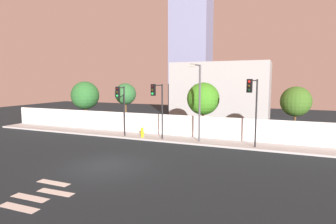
# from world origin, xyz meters

# --- Properties ---
(ground_plane) EXTENTS (80.00, 80.00, 0.00)m
(ground_plane) POSITION_xyz_m (0.00, 0.00, 0.00)
(ground_plane) COLOR black
(sidewalk) EXTENTS (36.00, 2.40, 0.15)m
(sidewalk) POSITION_xyz_m (0.00, 8.20, 0.07)
(sidewalk) COLOR #AAAAAA
(sidewalk) RESTS_ON ground
(perimeter_wall) EXTENTS (36.00, 0.18, 1.80)m
(perimeter_wall) POSITION_xyz_m (0.00, 9.49, 1.05)
(perimeter_wall) COLOR silver
(perimeter_wall) RESTS_ON sidewalk
(crosswalk_marking) EXTENTS (2.78, 3.01, 0.01)m
(crosswalk_marking) POSITION_xyz_m (-0.22, -4.53, 0.00)
(crosswalk_marking) COLOR silver
(crosswalk_marking) RESTS_ON ground
(traffic_light_left) EXTENTS (0.36, 1.41, 4.31)m
(traffic_light_left) POSITION_xyz_m (-3.26, 6.90, 3.31)
(traffic_light_left) COLOR black
(traffic_light_left) RESTS_ON sidewalk
(traffic_light_center) EXTENTS (0.47, 1.49, 4.53)m
(traffic_light_center) POSITION_xyz_m (0.15, 6.87, 3.47)
(traffic_light_center) COLOR black
(traffic_light_center) RESTS_ON sidewalk
(traffic_light_right) EXTENTS (0.60, 1.82, 4.90)m
(traffic_light_right) POSITION_xyz_m (7.44, 6.72, 3.74)
(traffic_light_right) COLOR black
(traffic_light_right) RESTS_ON sidewalk
(street_lamp_curbside) EXTENTS (0.66, 1.82, 6.02)m
(street_lamp_curbside) POSITION_xyz_m (3.33, 7.50, 3.74)
(street_lamp_curbside) COLOR #4C4C51
(street_lamp_curbside) RESTS_ON sidewalk
(fire_hydrant) EXTENTS (0.44, 0.26, 0.85)m
(fire_hydrant) POSITION_xyz_m (-1.60, 7.56, 0.60)
(fire_hydrant) COLOR gold
(fire_hydrant) RESTS_ON sidewalk
(roadside_tree_leftmost) EXTENTS (2.94, 2.94, 4.88)m
(roadside_tree_leftmost) POSITION_xyz_m (-10.02, 10.68, 3.40)
(roadside_tree_leftmost) COLOR brown
(roadside_tree_leftmost) RESTS_ON ground
(roadside_tree_midleft) EXTENTS (2.10, 2.10, 4.70)m
(roadside_tree_midleft) POSITION_xyz_m (-5.08, 10.68, 3.62)
(roadside_tree_midleft) COLOR brown
(roadside_tree_midleft) RESTS_ON ground
(roadside_tree_midright) EXTENTS (2.87, 2.87, 4.80)m
(roadside_tree_midright) POSITION_xyz_m (2.85, 10.68, 3.35)
(roadside_tree_midright) COLOR brown
(roadside_tree_midright) RESTS_ON ground
(roadside_tree_rightmost) EXTENTS (2.34, 2.34, 4.50)m
(roadside_tree_rightmost) POSITION_xyz_m (10.30, 10.68, 3.32)
(roadside_tree_rightmost) COLOR brown
(roadside_tree_rightmost) RESTS_ON ground
(low_building_distant) EXTENTS (12.33, 6.00, 7.30)m
(low_building_distant) POSITION_xyz_m (1.70, 23.49, 3.65)
(low_building_distant) COLOR #A2A2A2
(low_building_distant) RESTS_ON ground
(tower_on_skyline) EXTENTS (6.87, 5.00, 25.27)m
(tower_on_skyline) POSITION_xyz_m (-6.34, 35.49, 12.64)
(tower_on_skyline) COLOR slate
(tower_on_skyline) RESTS_ON ground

